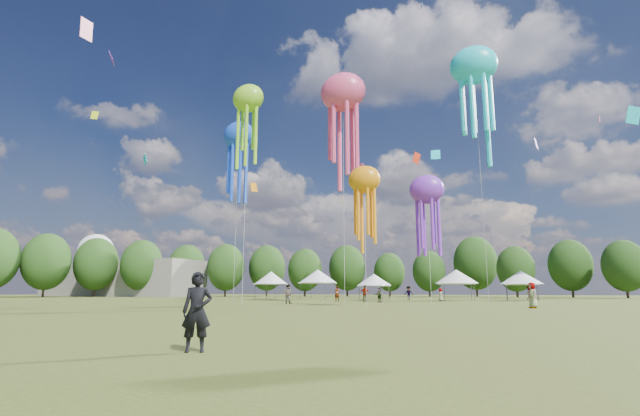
% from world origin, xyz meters
% --- Properties ---
extents(ground, '(300.00, 300.00, 0.00)m').
position_xyz_m(ground, '(0.00, 0.00, 0.00)').
color(ground, '#384416').
rests_on(ground, ground).
extents(observer_main, '(0.70, 0.63, 1.60)m').
position_xyz_m(observer_main, '(7.40, -1.52, 0.80)').
color(observer_main, black).
rests_on(observer_main, ground).
extents(spectator_near, '(0.92, 0.73, 1.83)m').
position_xyz_m(spectator_near, '(-7.10, 30.82, 0.92)').
color(spectator_near, gray).
rests_on(spectator_near, ground).
extents(spectators_far, '(21.47, 27.36, 1.87)m').
position_xyz_m(spectators_far, '(3.77, 44.31, 0.88)').
color(spectators_far, gray).
rests_on(spectators_far, ground).
extents(festival_tents, '(39.79, 9.68, 4.45)m').
position_xyz_m(festival_tents, '(-4.53, 53.54, 3.09)').
color(festival_tents, '#47474C').
rests_on(festival_tents, ground).
extents(show_kites, '(34.29, 26.35, 32.54)m').
position_xyz_m(show_kites, '(0.17, 41.01, 21.28)').
color(show_kites, '#8BDC24').
rests_on(show_kites, ground).
extents(small_kites, '(70.80, 58.42, 44.44)m').
position_xyz_m(small_kites, '(0.37, 42.12, 29.41)').
color(small_kites, '#8BDC24').
rests_on(small_kites, ground).
extents(treeline, '(201.57, 95.24, 13.43)m').
position_xyz_m(treeline, '(-3.87, 62.51, 6.54)').
color(treeline, '#38281C').
rests_on(treeline, ground).
extents(hangar, '(40.00, 12.00, 8.00)m').
position_xyz_m(hangar, '(-72.00, 72.00, 4.00)').
color(hangar, gray).
rests_on(hangar, ground).
extents(radome, '(9.00, 9.00, 16.00)m').
position_xyz_m(radome, '(-88.00, 78.00, 9.99)').
color(radome, white).
rests_on(radome, ground).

